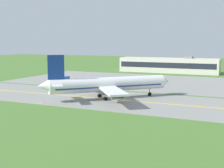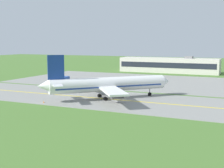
{
  "view_description": "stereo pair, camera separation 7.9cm",
  "coord_description": "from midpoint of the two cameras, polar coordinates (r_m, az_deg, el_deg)",
  "views": [
    {
      "loc": [
        32.14,
        -77.2,
        16.04
      ],
      "look_at": [
        -3.87,
        2.92,
        4.0
      ],
      "focal_mm": 49.12,
      "sensor_mm": 36.0,
      "label": 1
    },
    {
      "loc": [
        32.22,
        -77.17,
        16.04
      ],
      "look_at": [
        -3.87,
        2.92,
        4.0
      ],
      "focal_mm": 49.12,
      "sensor_mm": 36.0,
      "label": 2
    }
  ],
  "objects": [
    {
      "name": "taxiway_centreline",
      "position": [
        85.13,
        1.6,
        -2.99
      ],
      "size": [
        220.0,
        0.6,
        0.01
      ],
      "primitive_type": "cube",
      "color": "yellow",
      "rests_on": "taxiway_strip"
    },
    {
      "name": "terminal_building",
      "position": [
        166.07,
        10.56,
        3.46
      ],
      "size": [
        51.89,
        11.99,
        8.85
      ],
      "color": "beige",
      "rests_on": "ground"
    },
    {
      "name": "airplane_lead",
      "position": [
        86.68,
        -0.82,
        -0.09
      ],
      "size": [
        31.21,
        31.25,
        12.7
      ],
      "color": "white",
      "rests_on": "ground"
    },
    {
      "name": "traffic_cone_mid_edge",
      "position": [
        103.05,
        -4.31,
        -1.0
      ],
      "size": [
        0.44,
        0.44,
        0.6
      ],
      "primitive_type": "cone",
      "color": "orange",
      "rests_on": "ground"
    },
    {
      "name": "ground_plane",
      "position": [
        85.15,
        1.6,
        -3.06
      ],
      "size": [
        500.0,
        500.0,
        0.0
      ],
      "primitive_type": "plane",
      "color": "#47702D"
    },
    {
      "name": "apron_pad",
      "position": [
        122.28,
        13.6,
        0.07
      ],
      "size": [
        140.0,
        52.0,
        0.1
      ],
      "primitive_type": "cube",
      "color": "gray",
      "rests_on": "ground"
    },
    {
      "name": "taxiway_strip",
      "position": [
        85.14,
        1.6,
        -3.02
      ],
      "size": [
        240.0,
        28.0,
        0.1
      ],
      "primitive_type": "cube",
      "color": "gray",
      "rests_on": "ground"
    },
    {
      "name": "traffic_cone_near_edge",
      "position": [
        83.16,
        -12.56,
        -3.3
      ],
      "size": [
        0.44,
        0.44,
        0.6
      ],
      "primitive_type": "cone",
      "color": "orange",
      "rests_on": "ground"
    },
    {
      "name": "service_truck_catering",
      "position": [
        131.32,
        -9.55,
        1.2
      ],
      "size": [
        5.1,
        6.53,
        2.59
      ],
      "color": "orange",
      "rests_on": "ground"
    },
    {
      "name": "service_truck_fuel",
      "position": [
        120.99,
        -8.92,
        0.82
      ],
      "size": [
        2.68,
        6.13,
        2.6
      ],
      "color": "#264CA5",
      "rests_on": "ground"
    }
  ]
}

